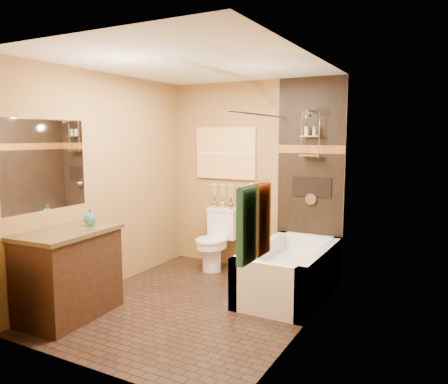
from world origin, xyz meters
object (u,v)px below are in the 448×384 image
Objects in this scene: vanity at (69,273)px; sunset_painting at (226,153)px; toilet at (216,239)px; bathtub at (290,275)px.

sunset_painting is at bearing 74.21° from vanity.
vanity is at bearing -108.94° from toilet.
toilet is at bearing 72.68° from vanity.
sunset_painting is 2.63m from vanity.
bathtub is 2.37m from vanity.
vanity reaches higher than toilet.
sunset_painting is 0.88× the size of vanity.
sunset_painting reaches higher than bathtub.
toilet is (0.00, -0.27, -1.14)m from sunset_painting.
bathtub is at bearing -30.85° from sunset_painting.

